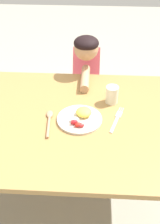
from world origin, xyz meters
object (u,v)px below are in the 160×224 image
(fork, at_px, (117,120))
(person, at_px, (86,87))
(spoon, at_px, (49,120))
(plate, at_px, (80,118))
(drinking_cup, at_px, (112,95))

(fork, distance_m, person, 0.62)
(spoon, relative_size, person, 0.22)
(plate, relative_size, fork, 1.10)
(spoon, distance_m, person, 0.65)
(plate, bearing_deg, spoon, -172.16)
(plate, relative_size, drinking_cup, 2.35)
(fork, xyz_separation_m, person, (-0.18, 0.57, -0.18))
(fork, xyz_separation_m, drinking_cup, (-0.02, 0.16, 0.05))
(plate, distance_m, person, 0.61)
(fork, distance_m, drinking_cup, 0.16)
(plate, distance_m, fork, 0.19)
(spoon, height_order, drinking_cup, drinking_cup)
(plate, bearing_deg, fork, 2.59)
(fork, height_order, person, person)
(plate, xyz_separation_m, drinking_cup, (0.16, 0.16, 0.03))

